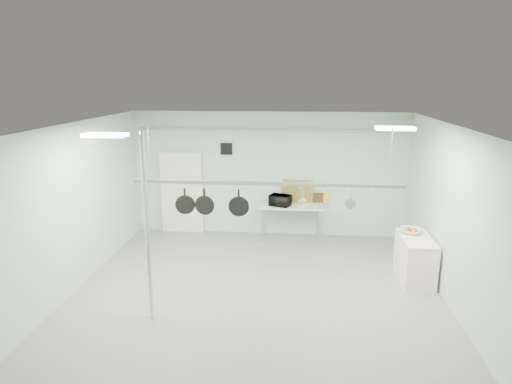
# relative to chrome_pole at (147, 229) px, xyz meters

# --- Properties ---
(floor) EXTENTS (8.00, 8.00, 0.00)m
(floor) POSITION_rel_chrome_pole_xyz_m (1.70, 0.60, -1.60)
(floor) COLOR gray
(floor) RESTS_ON ground
(ceiling) EXTENTS (7.00, 8.00, 0.02)m
(ceiling) POSITION_rel_chrome_pole_xyz_m (1.70, 0.60, 1.59)
(ceiling) COLOR silver
(ceiling) RESTS_ON back_wall
(back_wall) EXTENTS (7.00, 0.02, 3.20)m
(back_wall) POSITION_rel_chrome_pole_xyz_m (1.70, 4.59, 0.00)
(back_wall) COLOR #A5C7BA
(back_wall) RESTS_ON floor
(right_wall) EXTENTS (0.02, 8.00, 3.20)m
(right_wall) POSITION_rel_chrome_pole_xyz_m (5.19, 0.60, 0.00)
(right_wall) COLOR #A5C7BA
(right_wall) RESTS_ON floor
(door) EXTENTS (1.10, 0.10, 2.20)m
(door) POSITION_rel_chrome_pole_xyz_m (-0.60, 4.54, -0.55)
(door) COLOR silver
(door) RESTS_ON floor
(wall_vent) EXTENTS (0.30, 0.04, 0.30)m
(wall_vent) POSITION_rel_chrome_pole_xyz_m (0.60, 4.57, 0.65)
(wall_vent) COLOR black
(wall_vent) RESTS_ON back_wall
(conduit_pipe) EXTENTS (6.60, 0.07, 0.07)m
(conduit_pipe) POSITION_rel_chrome_pole_xyz_m (1.70, 4.50, 1.15)
(conduit_pipe) COLOR gray
(conduit_pipe) RESTS_ON back_wall
(chrome_pole) EXTENTS (0.08, 0.08, 3.20)m
(chrome_pole) POSITION_rel_chrome_pole_xyz_m (0.00, 0.00, 0.00)
(chrome_pole) COLOR silver
(chrome_pole) RESTS_ON floor
(prep_table) EXTENTS (1.60, 0.70, 0.91)m
(prep_table) POSITION_rel_chrome_pole_xyz_m (2.30, 4.20, -0.77)
(prep_table) COLOR silver
(prep_table) RESTS_ON floor
(side_cabinet) EXTENTS (0.60, 1.20, 0.90)m
(side_cabinet) POSITION_rel_chrome_pole_xyz_m (4.85, 2.00, -1.15)
(side_cabinet) COLOR white
(side_cabinet) RESTS_ON floor
(pot_rack) EXTENTS (4.80, 0.06, 1.00)m
(pot_rack) POSITION_rel_chrome_pole_xyz_m (1.90, 0.90, 0.63)
(pot_rack) COLOR #B7B7BC
(pot_rack) RESTS_ON ceiling
(light_panel_left) EXTENTS (0.65, 0.30, 0.05)m
(light_panel_left) POSITION_rel_chrome_pole_xyz_m (-0.50, -0.20, 1.56)
(light_panel_left) COLOR white
(light_panel_left) RESTS_ON ceiling
(light_panel_right) EXTENTS (0.65, 0.30, 0.05)m
(light_panel_right) POSITION_rel_chrome_pole_xyz_m (4.10, 1.20, 1.56)
(light_panel_right) COLOR white
(light_panel_right) RESTS_ON ceiling
(microwave) EXTENTS (0.60, 0.51, 0.28)m
(microwave) POSITION_rel_chrome_pole_xyz_m (2.02, 4.09, -0.56)
(microwave) COLOR black
(microwave) RESTS_ON prep_table
(coffee_canister) EXTENTS (0.17, 0.17, 0.18)m
(coffee_canister) POSITION_rel_chrome_pole_xyz_m (2.24, 4.22, -0.60)
(coffee_canister) COLOR silver
(coffee_canister) RESTS_ON prep_table
(painting_large) EXTENTS (0.79, 0.20, 0.58)m
(painting_large) POSITION_rel_chrome_pole_xyz_m (2.44, 4.50, -0.41)
(painting_large) COLOR #C28234
(painting_large) RESTS_ON prep_table
(painting_small) EXTENTS (0.30, 0.10, 0.25)m
(painting_small) POSITION_rel_chrome_pole_xyz_m (3.02, 4.50, -0.57)
(painting_small) COLOR #342312
(painting_small) RESTS_ON prep_table
(fruit_bowl) EXTENTS (0.53, 0.53, 0.10)m
(fruit_bowl) POSITION_rel_chrome_pole_xyz_m (4.78, 2.26, -0.65)
(fruit_bowl) COLOR silver
(fruit_bowl) RESTS_ON side_cabinet
(skillet_left) EXTENTS (0.36, 0.11, 0.49)m
(skillet_left) POSITION_rel_chrome_pole_xyz_m (0.42, 0.90, 0.24)
(skillet_left) COLOR black
(skillet_left) RESTS_ON pot_rack
(skillet_mid) EXTENTS (0.36, 0.09, 0.48)m
(skillet_mid) POSITION_rel_chrome_pole_xyz_m (0.78, 0.90, 0.24)
(skillet_mid) COLOR black
(skillet_mid) RESTS_ON pot_rack
(skillet_right) EXTENTS (0.37, 0.06, 0.51)m
(skillet_right) POSITION_rel_chrome_pole_xyz_m (1.40, 0.90, 0.23)
(skillet_right) COLOR black
(skillet_right) RESTS_ON pot_rack
(whisk) EXTENTS (0.18, 0.18, 0.29)m
(whisk) POSITION_rel_chrome_pole_xyz_m (2.53, 0.90, 0.34)
(whisk) COLOR #B9BABF
(whisk) RESTS_ON pot_rack
(grater) EXTENTS (0.09, 0.04, 0.23)m
(grater) POSITION_rel_chrome_pole_xyz_m (2.95, 0.90, 0.37)
(grater) COLOR gold
(grater) RESTS_ON pot_rack
(saucepan) EXTENTS (0.20, 0.14, 0.31)m
(saucepan) POSITION_rel_chrome_pole_xyz_m (3.37, 0.90, 0.33)
(saucepan) COLOR #B2B1B6
(saucepan) RESTS_ON pot_rack
(fruit_cluster) EXTENTS (0.24, 0.24, 0.09)m
(fruit_cluster) POSITION_rel_chrome_pole_xyz_m (4.78, 2.26, -0.61)
(fruit_cluster) COLOR maroon
(fruit_cluster) RESTS_ON fruit_bowl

